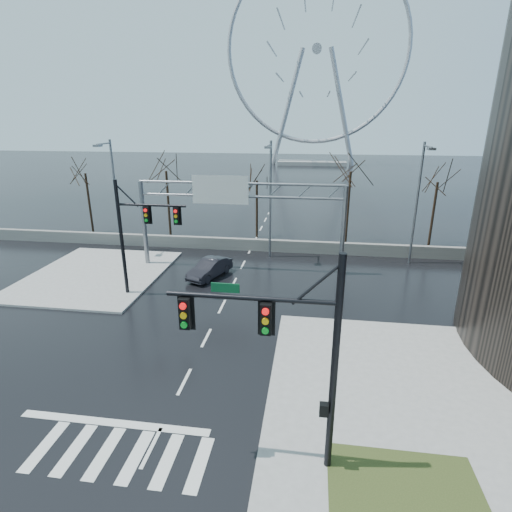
% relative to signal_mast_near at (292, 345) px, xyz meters
% --- Properties ---
extents(ground, '(260.00, 260.00, 0.00)m').
position_rel_signal_mast_near_xyz_m(ground, '(-5.14, 4.04, -4.87)').
color(ground, black).
rests_on(ground, ground).
extents(sidewalk_right_ext, '(12.00, 10.00, 0.15)m').
position_rel_signal_mast_near_xyz_m(sidewalk_right_ext, '(4.86, 6.04, -4.80)').
color(sidewalk_right_ext, gray).
rests_on(sidewalk_right_ext, ground).
extents(sidewalk_far, '(10.00, 12.00, 0.15)m').
position_rel_signal_mast_near_xyz_m(sidewalk_far, '(-16.14, 16.04, -4.80)').
color(sidewalk_far, gray).
rests_on(sidewalk_far, ground).
extents(grass_strip, '(5.00, 4.00, 0.02)m').
position_rel_signal_mast_near_xyz_m(grass_strip, '(3.86, -0.96, -4.72)').
color(grass_strip, '#303C19').
rests_on(grass_strip, sidewalk_near).
extents(barrier_wall, '(52.00, 0.50, 1.10)m').
position_rel_signal_mast_near_xyz_m(barrier_wall, '(-5.14, 24.04, -4.32)').
color(barrier_wall, slate).
rests_on(barrier_wall, ground).
extents(signal_mast_near, '(5.52, 0.41, 8.00)m').
position_rel_signal_mast_near_xyz_m(signal_mast_near, '(0.00, 0.00, 0.00)').
color(signal_mast_near, black).
rests_on(signal_mast_near, ground).
extents(signal_mast_far, '(4.72, 0.41, 8.00)m').
position_rel_signal_mast_near_xyz_m(signal_mast_far, '(-11.01, 13.00, -0.04)').
color(signal_mast_far, black).
rests_on(signal_mast_far, ground).
extents(sign_gantry, '(16.36, 0.40, 7.60)m').
position_rel_signal_mast_near_xyz_m(sign_gantry, '(-5.52, 19.00, 0.31)').
color(sign_gantry, slate).
rests_on(sign_gantry, ground).
extents(streetlight_left, '(0.50, 2.55, 10.00)m').
position_rel_signal_mast_near_xyz_m(streetlight_left, '(-17.14, 22.20, 1.01)').
color(streetlight_left, slate).
rests_on(streetlight_left, ground).
extents(streetlight_mid, '(0.50, 2.55, 10.00)m').
position_rel_signal_mast_near_xyz_m(streetlight_mid, '(-3.14, 22.20, 1.01)').
color(streetlight_mid, slate).
rests_on(streetlight_mid, ground).
extents(streetlight_right, '(0.50, 2.55, 10.00)m').
position_rel_signal_mast_near_xyz_m(streetlight_right, '(8.86, 22.20, 1.01)').
color(streetlight_right, slate).
rests_on(streetlight_right, ground).
extents(tree_far_left, '(3.50, 3.50, 7.00)m').
position_rel_signal_mast_near_xyz_m(tree_far_left, '(-23.14, 28.04, 0.70)').
color(tree_far_left, black).
rests_on(tree_far_left, ground).
extents(tree_left, '(3.75, 3.75, 7.50)m').
position_rel_signal_mast_near_xyz_m(tree_left, '(-14.14, 27.54, 1.10)').
color(tree_left, black).
rests_on(tree_left, ground).
extents(tree_center, '(3.25, 3.25, 6.50)m').
position_rel_signal_mast_near_xyz_m(tree_center, '(-5.14, 28.54, 0.30)').
color(tree_center, black).
rests_on(tree_center, ground).
extents(tree_right, '(3.90, 3.90, 7.80)m').
position_rel_signal_mast_near_xyz_m(tree_right, '(3.86, 27.54, 1.34)').
color(tree_right, black).
rests_on(tree_right, ground).
extents(tree_far_right, '(3.40, 3.40, 6.80)m').
position_rel_signal_mast_near_xyz_m(tree_far_right, '(11.86, 28.04, 0.54)').
color(tree_far_right, black).
rests_on(tree_far_right, ground).
extents(ferris_wheel, '(45.00, 6.00, 50.91)m').
position_rel_signal_mast_near_xyz_m(ferris_wheel, '(-0.14, 99.04, 21.26)').
color(ferris_wheel, gray).
rests_on(ferris_wheel, ground).
extents(car, '(2.98, 4.55, 1.42)m').
position_rel_signal_mast_near_xyz_m(car, '(-7.21, 17.00, -4.16)').
color(car, black).
rests_on(car, ground).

